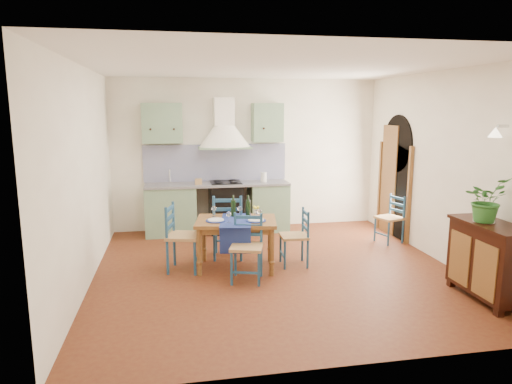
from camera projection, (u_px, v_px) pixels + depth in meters
floor at (276, 270)px, 6.45m from camera, size 5.00×5.00×0.00m
back_wall at (224, 175)px, 8.40m from camera, size 5.00×0.96×2.80m
right_wall at (433, 170)px, 6.92m from camera, size 0.26×5.00×2.80m
left_wall at (84, 177)px, 5.76m from camera, size 0.04×5.00×2.80m
ceiling at (278, 66)px, 5.95m from camera, size 5.00×5.00×0.01m
dining_table at (236, 225)px, 6.43m from camera, size 1.23×0.96×1.03m
chair_near at (247, 247)px, 6.01m from camera, size 0.51×0.51×0.88m
chair_far at (228, 225)px, 6.90m from camera, size 0.53×0.53×0.99m
chair_left at (181, 237)px, 6.37m from camera, size 0.54×0.54×0.95m
chair_right at (296, 237)px, 6.60m from camera, size 0.41×0.41×0.83m
chair_spare at (391, 218)px, 7.75m from camera, size 0.47×0.47×0.81m
sideboard at (489, 258)px, 5.39m from camera, size 0.50×1.05×0.94m
potted_plant at (486, 200)px, 5.34m from camera, size 0.60×0.57×0.53m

